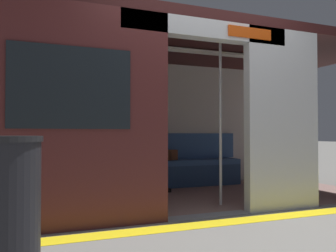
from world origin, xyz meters
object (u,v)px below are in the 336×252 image
Objects in this scene: handbag at (169,155)px; grab_pole_far at (220,121)px; train_car at (165,92)px; person_seated at (149,147)px; grab_pole_door at (157,120)px; trash_bin at (3,223)px; book at (126,160)px; bench_seat at (148,167)px.

handbag is 1.73m from grab_pole_far.
train_car is 1.19m from person_seated.
person_seated is 4.52× the size of handbag.
grab_pole_door reaches higher than person_seated.
train_car is 3.30m from trash_bin.
train_car is at bearing 85.51° from person_seated.
train_car reaches higher than book.
grab_pole_far is (-0.50, 0.65, -0.42)m from train_car.
trash_bin is (1.92, 3.42, -0.23)m from person_seated.
person_seated is 0.56× the size of grab_pole_far.
bench_seat is 1.57× the size of grab_pole_door.
grab_pole_door is at bearing 59.58° from book.
grab_pole_far is 2.39× the size of trash_bin.
grab_pole_door is 2.39× the size of trash_bin.
bench_seat is at bearing 140.50° from book.
book is at bearing -11.84° from bench_seat.
book is at bearing -113.84° from trash_bin.
bench_seat is 15.02× the size of book.
person_seated is 1.69m from grab_pole_door.
train_car is 1.46m from bench_seat.
grab_pole_door is at bearing 62.93° from train_car.
book is (0.74, -0.01, -0.07)m from handbag.
train_car is at bearing -117.07° from grab_pole_door.
bench_seat is at bearing 9.65° from handbag.
train_car is 24.62× the size of handbag.
book is at bearing -19.62° from person_seated.
bench_seat is (-0.07, -0.93, -1.13)m from train_car.
train_car is at bearing 65.17° from handbag.
person_seated is at bearing 132.73° from book.
person_seated is 1.34× the size of trash_bin.
person_seated is 0.43m from book.
bench_seat is 12.71× the size of handbag.
grab_pole_far is at bearing 105.25° from bench_seat.
bench_seat is 1.84m from grab_pole_door.
bench_seat is at bearing -94.10° from train_car.
person_seated is (-0.07, -0.88, -0.80)m from train_car.
book is (0.35, -0.13, -0.21)m from person_seated.
person_seated is at bearing -119.28° from trash_bin.
handbag is 0.12× the size of grab_pole_far.
grab_pole_far reaches higher than bench_seat.
book is at bearing -74.33° from train_car.
grab_pole_far is at bearing -141.19° from trash_bin.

